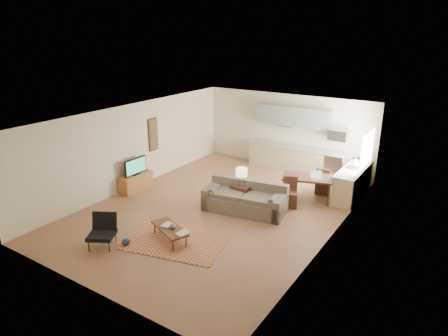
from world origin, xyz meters
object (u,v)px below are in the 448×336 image
Objects in this scene: armchair at (101,232)px; dining_table at (307,188)px; console_table at (241,196)px; sofa at (245,198)px; tv_credenza at (136,182)px; coffee_table at (170,234)px.

dining_table is at bearing 30.64° from armchair.
armchair reaches higher than dining_table.
armchair is 4.05m from console_table.
sofa is 2.06× the size of tv_credenza.
tv_credenza is at bearing -172.69° from dining_table.
tv_credenza is (-3.72, -0.51, -0.15)m from sofa.
console_table is (3.48, 0.72, 0.07)m from tv_credenza.
sofa is at bearing -141.11° from dining_table.
coffee_table is at bearing -32.13° from tv_credenza.
console_table reaches higher than coffee_table.
coffee_table is at bearing 14.10° from armchair.
sofa reaches higher than coffee_table.
dining_table reaches higher than console_table.
tv_credenza is 1.74× the size of console_table.
coffee_table is at bearing -115.30° from sofa.
armchair reaches higher than console_table.
armchair is (-1.14, -1.09, 0.21)m from coffee_table.
armchair is 0.53× the size of dining_table.
tv_credenza is (-1.89, 3.00, -0.12)m from armchair.
dining_table is (2.99, 5.24, -0.01)m from armchair.
armchair is (-1.83, -3.50, -0.03)m from sofa.
console_table is at bearing 128.43° from sofa.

